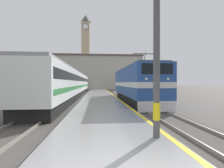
% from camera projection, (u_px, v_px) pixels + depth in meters
% --- Properties ---
extents(ground_plane, '(200.00, 200.00, 0.00)m').
position_uv_depth(ground_plane, '(99.00, 94.00, 33.40)').
color(ground_plane, '#514C47').
extents(platform, '(4.39, 140.00, 0.35)m').
position_uv_depth(platform, '(99.00, 95.00, 28.42)').
color(platform, '#999999').
rests_on(platform, ground).
extents(rail_track_near, '(2.84, 140.00, 0.16)m').
position_uv_depth(rail_track_near, '(123.00, 96.00, 28.76)').
color(rail_track_near, '#514C47').
rests_on(rail_track_near, ground).
extents(rail_track_far, '(2.84, 140.00, 0.16)m').
position_uv_depth(rail_track_far, '(74.00, 96.00, 28.05)').
color(rail_track_far, '#514C47').
rests_on(rail_track_far, ground).
extents(locomotive_train, '(2.92, 14.70, 4.92)m').
position_uv_depth(locomotive_train, '(135.00, 85.00, 19.72)').
color(locomotive_train, black).
rests_on(locomotive_train, ground).
extents(passenger_train, '(2.92, 36.57, 3.76)m').
position_uv_depth(passenger_train, '(72.00, 84.00, 26.78)').
color(passenger_train, black).
rests_on(passenger_train, ground).
extents(catenary_mast, '(2.58, 0.25, 8.24)m').
position_uv_depth(catenary_mast, '(160.00, 16.00, 5.99)').
color(catenary_mast, '#4C4C51').
rests_on(catenary_mast, platform).
extents(clock_tower, '(3.93, 3.93, 28.90)m').
position_uv_depth(clock_tower, '(86.00, 50.00, 68.86)').
color(clock_tower, tan).
rests_on(clock_tower, ground).
extents(station_building, '(30.21, 10.12, 11.40)m').
position_uv_depth(station_building, '(97.00, 73.00, 60.37)').
color(station_building, '#B7B2A3').
rests_on(station_building, ground).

